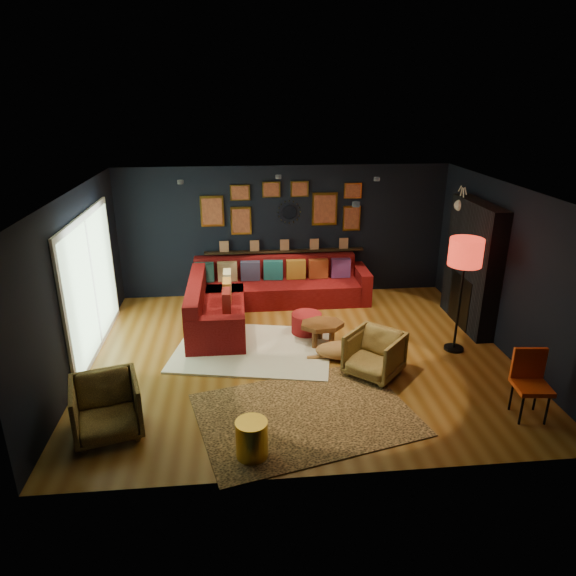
{
  "coord_description": "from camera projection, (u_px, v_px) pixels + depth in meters",
  "views": [
    {
      "loc": [
        -0.9,
        -7.17,
        3.88
      ],
      "look_at": [
        -0.16,
        0.3,
        1.03
      ],
      "focal_mm": 32.0,
      "sensor_mm": 36.0,
      "label": 1
    }
  ],
  "objects": [
    {
      "name": "ledge",
      "position": [
        285.0,
        251.0,
        10.29
      ],
      "size": [
        3.2,
        0.12,
        0.04
      ],
      "primitive_type": "cube",
      "color": "black",
      "rests_on": "room_walls"
    },
    {
      "name": "armchair_left",
      "position": [
        106.0,
        405.0,
        6.13
      ],
      "size": [
        0.94,
        0.91,
        0.79
      ],
      "primitive_type": "imported",
      "rotation": [
        0.0,
        0.0,
        0.28
      ],
      "color": "gold",
      "rests_on": "ground"
    },
    {
      "name": "gallery_wall",
      "position": [
        284.0,
        207.0,
        10.01
      ],
      "size": [
        3.15,
        0.04,
        1.02
      ],
      "color": "gold",
      "rests_on": "room_walls"
    },
    {
      "name": "coffee_table",
      "position": [
        322.0,
        327.0,
        8.34
      ],
      "size": [
        0.78,
        0.61,
        0.37
      ],
      "rotation": [
        0.0,
        0.0,
        0.08
      ],
      "color": "brown",
      "rests_on": "shag_rug"
    },
    {
      "name": "armchair_right",
      "position": [
        374.0,
        352.0,
        7.44
      ],
      "size": [
        0.98,
        0.97,
        0.73
      ],
      "primitive_type": "imported",
      "rotation": [
        0.0,
        0.0,
        -0.74
      ],
      "color": "gold",
      "rests_on": "ground"
    },
    {
      "name": "dog",
      "position": [
        345.0,
        347.0,
        7.93
      ],
      "size": [
        1.29,
        0.74,
        0.39
      ],
      "primitive_type": null,
      "rotation": [
        0.0,
        0.0,
        -0.11
      ],
      "color": "#AC774B",
      "rests_on": "leopard_rug"
    },
    {
      "name": "floor",
      "position": [
        300.0,
        355.0,
        8.13
      ],
      "size": [
        6.5,
        6.5,
        0.0
      ],
      "primitive_type": "plane",
      "color": "olive",
      "rests_on": "ground"
    },
    {
      "name": "sunburst_mirror",
      "position": [
        289.0,
        212.0,
        10.06
      ],
      "size": [
        0.47,
        0.16,
        0.47
      ],
      "color": "silver",
      "rests_on": "room_walls"
    },
    {
      "name": "floor_lamp",
      "position": [
        465.0,
        257.0,
        7.75
      ],
      "size": [
        0.51,
        0.51,
        1.85
      ],
      "color": "black",
      "rests_on": "ground"
    },
    {
      "name": "ceiling_spots",
      "position": [
        295.0,
        184.0,
        7.96
      ],
      "size": [
        3.3,
        2.5,
        0.06
      ],
      "color": "black",
      "rests_on": "room_walls"
    },
    {
      "name": "sliding_door",
      "position": [
        92.0,
        284.0,
        8.0
      ],
      "size": [
        0.06,
        2.8,
        2.2
      ],
      "color": "white",
      "rests_on": "ground"
    },
    {
      "name": "leopard_rug",
      "position": [
        305.0,
        414.0,
        6.62
      ],
      "size": [
        3.07,
        2.52,
        0.02
      ],
      "primitive_type": "cube",
      "rotation": [
        0.0,
        0.0,
        0.25
      ],
      "color": "tan",
      "rests_on": "ground"
    },
    {
      "name": "fireplace",
      "position": [
        471.0,
        270.0,
        8.88
      ],
      "size": [
        0.31,
        1.6,
        2.2
      ],
      "color": "black",
      "rests_on": "ground"
    },
    {
      "name": "room_walls",
      "position": [
        301.0,
        259.0,
        7.56
      ],
      "size": [
        6.5,
        6.5,
        6.5
      ],
      "color": "black",
      "rests_on": "ground"
    },
    {
      "name": "sectional",
      "position": [
        256.0,
        296.0,
        9.64
      ],
      "size": [
        3.41,
        2.69,
        0.86
      ],
      "color": "maroon",
      "rests_on": "ground"
    },
    {
      "name": "gold_stool",
      "position": [
        252.0,
        439.0,
        5.78
      ],
      "size": [
        0.37,
        0.37,
        0.46
      ],
      "primitive_type": "cylinder",
      "color": "gold",
      "rests_on": "ground"
    },
    {
      "name": "shag_rug",
      "position": [
        253.0,
        349.0,
        8.28
      ],
      "size": [
        2.78,
        2.25,
        0.03
      ],
      "primitive_type": "cube",
      "rotation": [
        0.0,
        0.0,
        -0.2
      ],
      "color": "white",
      "rests_on": "ground"
    },
    {
      "name": "pouf",
      "position": [
        306.0,
        323.0,
        8.78
      ],
      "size": [
        0.52,
        0.52,
        0.34
      ],
      "primitive_type": "cylinder",
      "color": "maroon",
      "rests_on": "shag_rug"
    },
    {
      "name": "deer_head",
      "position": [
        469.0,
        205.0,
        8.99
      ],
      "size": [
        0.5,
        0.28,
        0.45
      ],
      "color": "white",
      "rests_on": "fireplace"
    },
    {
      "name": "orange_chair",
      "position": [
        530.0,
        378.0,
        6.46
      ],
      "size": [
        0.46,
        0.46,
        0.89
      ],
      "rotation": [
        0.0,
        0.0,
        -0.1
      ],
      "color": "black",
      "rests_on": "ground"
    }
  ]
}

